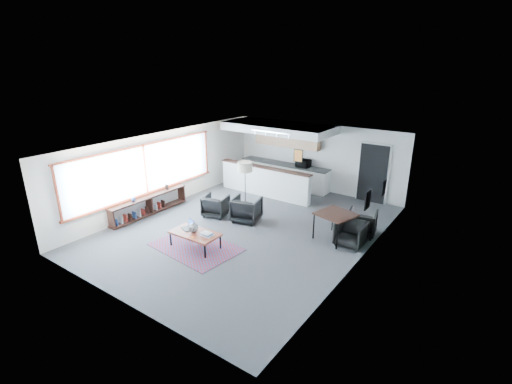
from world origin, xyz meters
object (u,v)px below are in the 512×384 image
Objects in this scene: ceramic_pot at (193,227)px; armchair_left at (216,205)px; laptop at (189,226)px; dining_table at (336,216)px; coffee_table at (195,234)px; armchair_right at (246,208)px; dining_chair_near at (351,234)px; floor_lamp at (245,169)px; book_stack at (207,234)px; microwave at (303,162)px; dining_chair_far at (362,223)px.

ceramic_pot is 2.21m from armchair_left.
laptop is 0.37× the size of dining_table.
coffee_table is 0.34m from laptop.
laptop is 0.27m from ceramic_pot.
armchair_right is 3.36m from dining_chair_near.
dining_table reaches higher than ceramic_pot.
floor_lamp is 4.05m from dining_chair_near.
book_stack is 0.18× the size of floor_lamp.
microwave is (0.11, 5.97, 0.54)m from ceramic_pot.
ceramic_pot is 0.49× the size of microwave.
armchair_left reaches higher than book_stack.
floor_lamp reaches higher than armchair_right.
armchair_right is at bearing 86.77° from coffee_table.
ceramic_pot reaches higher than laptop.
laptop is 4.10m from dining_table.
floor_lamp is 2.49× the size of dining_chair_far.
book_stack is at bearing 83.36° from armchair_right.
ceramic_pot is 4.32m from dining_chair_near.
laptop is at bearing -146.09° from dining_chair_near.
ceramic_pot reaches higher than book_stack.
ceramic_pot is 5.99m from microwave.
dining_table is at bearing 46.03° from book_stack.
laptop is 0.65× the size of dining_chair_near.
microwave reaches higher than book_stack.
book_stack is at bearing 109.69° from armchair_left.
microwave is (-2.85, 3.33, 0.38)m from dining_table.
book_stack is 3.62m from dining_table.
ceramic_pot is 0.23× the size of dining_table.
armchair_left is (-1.00, 2.00, -0.03)m from coffee_table.
dining_table is 1.00m from dining_chair_far.
microwave is at bearing 109.91° from laptop.
armchair_right is (0.38, 2.14, -0.09)m from laptop.
floor_lamp is 2.63× the size of dining_chair_near.
microwave is (-3.36, 3.42, 0.78)m from dining_chair_near.
coffee_table is 4.27m from dining_chair_near.
microwave is at bearing 93.30° from book_stack.
book_stack is 0.41× the size of armchair_left.
coffee_table is 3.94m from dining_table.
armchair_right is 0.50× the size of floor_lamp.
microwave reaches higher than dining_table.
armchair_right is at bearing -50.81° from floor_lamp.
armchair_left is (-0.69, 1.90, -0.13)m from laptop.
floor_lamp is 4.07m from dining_chair_far.
dining_chair_near is at bearing 39.75° from book_stack.
dining_table is (2.83, 0.40, 0.30)m from armchair_right.
dining_chair_far is at bearing 48.07° from book_stack.
ceramic_pot is at bearing 99.43° from armchair_left.
microwave is at bearing 88.90° from ceramic_pot.
microwave reaches higher than dining_chair_near.
ceramic_pot is at bearing -175.32° from book_stack.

